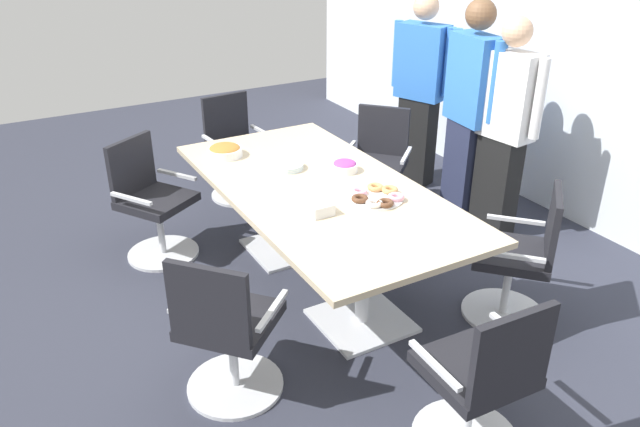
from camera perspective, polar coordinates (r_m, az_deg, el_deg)
ground_plane at (r=4.53m, az=0.00°, el=-6.29°), size 10.00×10.00×0.01m
back_wall at (r=5.50m, az=23.03°, el=13.53°), size 8.00×0.10×2.80m
conference_table at (r=4.22m, az=0.00°, el=0.91°), size 2.40×1.20×0.75m
office_chair_0 at (r=5.75m, az=-7.70°, el=5.50°), size 0.59×0.59×0.91m
office_chair_1 at (r=4.85m, az=-15.05°, el=0.67°), size 0.74×0.74×0.91m
office_chair_2 at (r=3.40m, az=-8.51°, el=-10.83°), size 0.76×0.76×0.91m
office_chair_3 at (r=3.16m, az=14.43°, el=-14.88°), size 0.56×0.56×0.91m
office_chair_4 at (r=4.16m, az=17.72°, el=-4.27°), size 0.76×0.76×0.91m
office_chair_5 at (r=5.37m, az=5.28°, el=4.07°), size 0.76×0.76×0.91m
person_standing_0 at (r=5.88m, az=9.11°, el=11.12°), size 0.60×0.37×1.75m
person_standing_1 at (r=5.20m, az=13.52°, el=9.09°), size 0.61×0.26×1.81m
person_standing_2 at (r=5.03m, az=16.43°, el=7.56°), size 0.62×0.28×1.73m
snack_bowl_candy_mix at (r=4.40m, az=2.27°, el=4.36°), size 0.18×0.18×0.08m
snack_bowl_pretzels at (r=4.72m, az=-8.67°, el=5.70°), size 0.26×0.26×0.09m
donut_platter at (r=3.99m, az=5.21°, el=1.55°), size 0.35×0.35×0.04m
plate_stack at (r=4.45m, az=-3.03°, el=4.34°), size 0.23×0.23×0.04m
napkin_pile at (r=3.79m, az=-0.03°, el=0.47°), size 0.14×0.14×0.07m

